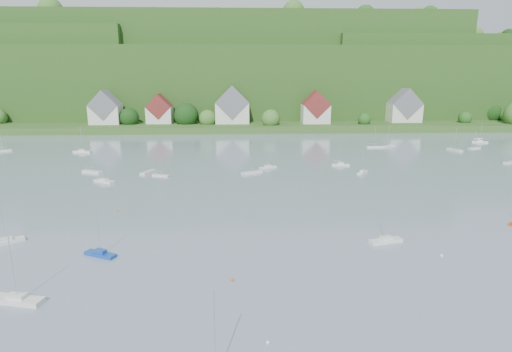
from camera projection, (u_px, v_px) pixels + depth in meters
The scene contains 16 objects.
far_shore_strip at pixel (223, 123), 216.93m from camera, with size 600.00×60.00×3.00m, color #2C4D1D.
forested_ridge at pixel (227, 79), 278.41m from camera, with size 620.00×181.22×69.89m.
village_building_0 at pixel (106, 110), 200.21m from camera, with size 14.00×10.40×16.00m.
village_building_1 at pixel (160, 111), 203.33m from camera, with size 12.00×9.36×14.00m.
village_building_2 at pixel (232, 108), 203.40m from camera, with size 16.00×11.44×18.00m.
village_building_3 at pixel (315, 110), 203.25m from camera, with size 13.00×10.40×15.50m.
village_building_4 at pixel (404, 108), 208.89m from camera, with size 15.00×10.40×16.50m.
near_sailboat_0 at pixel (17, 299), 50.34m from camera, with size 6.57×3.12×8.56m.
near_sailboat_1 at pixel (100, 253), 63.18m from camera, with size 5.22×3.46×6.88m.
near_sailboat_3 at pixel (386, 240), 68.19m from camera, with size 5.72×2.85×7.44m.
near_sailboat_6 at pixel (5, 241), 67.69m from camera, with size 5.11×4.71×7.34m.
mooring_buoy_1 at pixel (268, 343), 42.82m from camera, with size 0.42×0.42×0.42m, color silver.
mooring_buoy_2 at pixel (232, 281), 55.72m from camera, with size 0.46×0.46×0.46m, color #E1491B.
mooring_buoy_3 at pixel (118, 211), 83.72m from camera, with size 0.45×0.45×0.45m, color #E1491B.
mooring_buoy_4 at pixel (442, 257), 63.08m from camera, with size 0.50×0.50×0.50m, color silver.
far_sailboat_cluster at pixel (238, 157), 136.13m from camera, with size 196.81×62.78×8.71m.
Camera 1 is at (7.97, -17.67, 26.68)m, focal length 29.67 mm.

